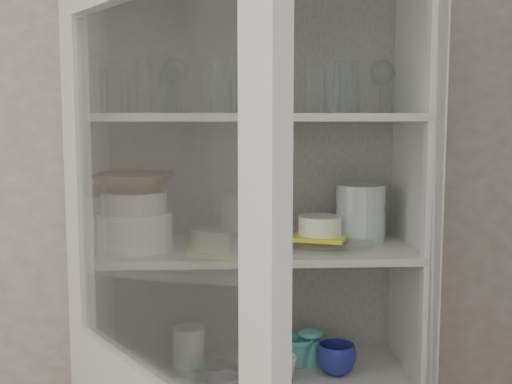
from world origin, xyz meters
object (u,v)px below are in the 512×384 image
(cream_bowl, at_px, (134,202))
(white_ramekin, at_px, (320,225))
(pantry_cabinet, at_px, (255,338))
(mug_teal, at_px, (299,352))
(yellow_trivet, at_px, (320,237))
(grey_bowl_stack, at_px, (361,213))
(terracotta_bowl, at_px, (133,182))
(glass_platter, at_px, (320,241))
(goblet_2, at_px, (277,85))
(mug_blue, at_px, (336,359))
(mug_white, at_px, (282,369))
(white_canister, at_px, (189,346))
(measuring_cups, at_px, (216,371))
(goblet_0, at_px, (176,83))
(goblet_3, at_px, (382,84))
(goblet_1, at_px, (258,86))
(teal_jar, at_px, (310,348))
(plate_stack_back, at_px, (138,224))
(plate_stack_front, at_px, (135,230))

(cream_bowl, height_order, white_ramekin, cream_bowl)
(pantry_cabinet, xyz_separation_m, mug_teal, (0.14, -0.04, -0.03))
(yellow_trivet, xyz_separation_m, grey_bowl_stack, (0.13, 0.04, 0.07))
(terracotta_bowl, relative_size, glass_platter, 0.69)
(goblet_2, distance_m, grey_bowl_stack, 0.48)
(mug_blue, bearing_deg, yellow_trivet, 129.22)
(terracotta_bowl, height_order, mug_white, terracotta_bowl)
(yellow_trivet, distance_m, white_canister, 0.55)
(cream_bowl, distance_m, white_canister, 0.51)
(grey_bowl_stack, xyz_separation_m, white_canister, (-0.54, 0.02, -0.43))
(white_ramekin, relative_size, measuring_cups, 1.30)
(goblet_0, distance_m, yellow_trivet, 0.65)
(goblet_2, distance_m, mug_teal, 0.85)
(goblet_3, bearing_deg, goblet_1, -173.62)
(mug_blue, bearing_deg, goblet_1, 139.90)
(goblet_1, distance_m, white_ramekin, 0.47)
(grey_bowl_stack, distance_m, teal_jar, 0.47)
(plate_stack_back, bearing_deg, terracotta_bowl, -85.70)
(yellow_trivet, relative_size, teal_jar, 1.64)
(measuring_cups, bearing_deg, goblet_3, 17.99)
(goblet_0, xyz_separation_m, white_canister, (0.03, -0.02, -0.83))
(teal_jar, xyz_separation_m, measuring_cups, (-0.30, -0.10, -0.03))
(goblet_0, height_order, teal_jar, goblet_0)
(yellow_trivet, distance_m, mug_white, 0.41)
(pantry_cabinet, distance_m, grey_bowl_stack, 0.53)
(goblet_0, distance_m, goblet_1, 0.25)
(goblet_3, relative_size, white_ramekin, 1.39)
(plate_stack_front, bearing_deg, goblet_0, 45.61)
(goblet_1, height_order, goblet_3, goblet_3)
(mug_blue, xyz_separation_m, mug_white, (-0.17, -0.06, -0.01))
(goblet_1, height_order, plate_stack_back, goblet_1)
(cream_bowl, bearing_deg, white_canister, 34.08)
(goblet_2, bearing_deg, mug_teal, -39.27)
(goblet_1, relative_size, plate_stack_front, 0.76)
(glass_platter, bearing_deg, goblet_0, 169.73)
(pantry_cabinet, bearing_deg, glass_platter, -20.53)
(goblet_3, bearing_deg, mug_white, -146.39)
(goblet_1, height_order, white_canister, goblet_1)
(white_ramekin, bearing_deg, goblet_3, 30.59)
(pantry_cabinet, xyz_separation_m, teal_jar, (0.18, -0.02, -0.03))
(mug_blue, xyz_separation_m, measuring_cups, (-0.37, -0.01, -0.03))
(goblet_0, height_order, mug_teal, goblet_0)
(cream_bowl, xyz_separation_m, white_canister, (0.15, 0.10, -0.48))
(pantry_cabinet, height_order, plate_stack_back, pantry_cabinet)
(goblet_2, distance_m, yellow_trivet, 0.49)
(pantry_cabinet, xyz_separation_m, white_ramekin, (0.20, -0.07, 0.38))
(plate_stack_front, relative_size, plate_stack_back, 1.15)
(goblet_3, relative_size, plate_stack_front, 0.83)
(plate_stack_front, height_order, grey_bowl_stack, grey_bowl_stack)
(terracotta_bowl, height_order, white_canister, terracotta_bowl)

